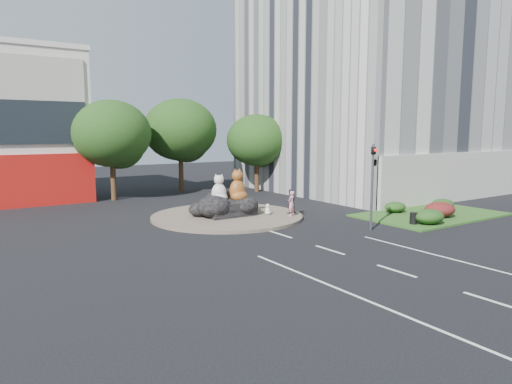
% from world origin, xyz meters
% --- Properties ---
extents(ground, '(120.00, 120.00, 0.00)m').
position_xyz_m(ground, '(0.00, 0.00, 0.00)').
color(ground, black).
rests_on(ground, ground).
extents(roundabout_island, '(10.00, 10.00, 0.20)m').
position_xyz_m(roundabout_island, '(0.00, 10.00, 0.10)').
color(roundabout_island, brown).
rests_on(roundabout_island, ground).
extents(rock_plinth, '(3.20, 2.60, 0.90)m').
position_xyz_m(rock_plinth, '(0.00, 10.00, 0.65)').
color(rock_plinth, black).
rests_on(rock_plinth, roundabout_island).
extents(office_tower, '(20.00, 20.00, 35.00)m').
position_xyz_m(office_tower, '(20.00, 16.00, 17.50)').
color(office_tower, silver).
rests_on(office_tower, ground).
extents(grass_verge, '(10.00, 6.00, 0.12)m').
position_xyz_m(grass_verge, '(12.00, 3.00, 0.06)').
color(grass_verge, '#2B4D19').
rests_on(grass_verge, ground).
extents(tree_left, '(6.46, 6.46, 8.27)m').
position_xyz_m(tree_left, '(-3.93, 22.06, 5.25)').
color(tree_left, '#382314').
rests_on(tree_left, ground).
extents(tree_mid, '(6.84, 6.84, 8.76)m').
position_xyz_m(tree_mid, '(3.07, 24.06, 5.56)').
color(tree_mid, '#382314').
rests_on(tree_mid, ground).
extents(tree_right, '(5.70, 5.70, 7.30)m').
position_xyz_m(tree_right, '(9.07, 20.06, 4.63)').
color(tree_right, '#382314').
rests_on(tree_right, ground).
extents(hedge_near_green, '(2.00, 1.60, 0.90)m').
position_xyz_m(hedge_near_green, '(9.00, 1.00, 0.57)').
color(hedge_near_green, '#1B3A12').
rests_on(hedge_near_green, grass_verge).
extents(hedge_red, '(2.20, 1.76, 0.99)m').
position_xyz_m(hedge_red, '(11.50, 2.00, 0.61)').
color(hedge_red, '#471214').
rests_on(hedge_red, grass_verge).
extents(hedge_mid_green, '(1.80, 1.44, 0.81)m').
position_xyz_m(hedge_mid_green, '(14.00, 3.50, 0.53)').
color(hedge_mid_green, '#1B3A12').
rests_on(hedge_mid_green, grass_verge).
extents(hedge_back_green, '(1.60, 1.28, 0.72)m').
position_xyz_m(hedge_back_green, '(10.50, 4.80, 0.48)').
color(hedge_back_green, '#1B3A12').
rests_on(hedge_back_green, grass_verge).
extents(traffic_light, '(0.44, 1.24, 5.00)m').
position_xyz_m(traffic_light, '(5.10, 2.00, 3.62)').
color(traffic_light, '#595B60').
rests_on(traffic_light, ground).
extents(street_lamp, '(2.34, 0.22, 8.06)m').
position_xyz_m(street_lamp, '(12.82, 8.00, 4.55)').
color(street_lamp, '#595B60').
rests_on(street_lamp, ground).
extents(cat_white, '(1.48, 1.42, 1.89)m').
position_xyz_m(cat_white, '(-0.65, 9.90, 2.05)').
color(cat_white, beige).
rests_on(cat_white, rock_plinth).
extents(cat_tabby, '(1.60, 1.49, 2.21)m').
position_xyz_m(cat_tabby, '(0.56, 9.59, 2.20)').
color(cat_tabby, '#AE5E24').
rests_on(cat_tabby, rock_plinth).
extents(kitten_calico, '(0.80, 0.78, 1.01)m').
position_xyz_m(kitten_calico, '(-1.34, 9.30, 0.70)').
color(kitten_calico, beige).
rests_on(kitten_calico, roundabout_island).
extents(kitten_white, '(0.59, 0.60, 0.75)m').
position_xyz_m(kitten_white, '(2.30, 8.58, 0.58)').
color(kitten_white, white).
rests_on(kitten_white, roundabout_island).
extents(pedestrian_pink, '(0.72, 0.63, 1.66)m').
position_xyz_m(pedestrian_pink, '(3.30, 7.31, 1.03)').
color(pedestrian_pink, pink).
rests_on(pedestrian_pink, roundabout_island).
extents(pedestrian_dark, '(0.97, 0.88, 1.64)m').
position_xyz_m(pedestrian_dark, '(3.85, 8.14, 1.02)').
color(pedestrian_dark, black).
rests_on(pedestrian_dark, roundabout_island).
extents(litter_bin, '(0.55, 0.55, 0.71)m').
position_xyz_m(litter_bin, '(8.14, 1.46, 0.47)').
color(litter_bin, black).
rests_on(litter_bin, grass_verge).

